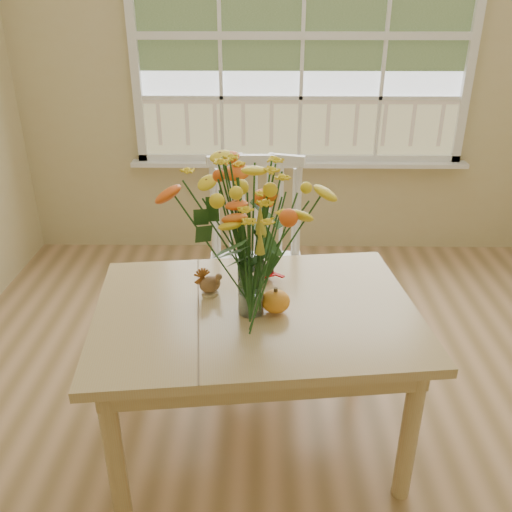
{
  "coord_description": "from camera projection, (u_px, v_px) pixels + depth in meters",
  "views": [
    {
      "loc": [
        -0.26,
        -1.63,
        1.82
      ],
      "look_at": [
        -0.28,
        0.23,
        0.9
      ],
      "focal_mm": 38.0,
      "sensor_mm": 36.0,
      "label": 1
    }
  ],
  "objects": [
    {
      "name": "pumpkin",
      "position": [
        276.0,
        302.0,
        2.11
      ],
      "size": [
        0.11,
        0.11,
        0.09
      ],
      "primitive_type": "ellipsoid",
      "color": "orange",
      "rests_on": "dining_table"
    },
    {
      "name": "floor",
      "position": [
        322.0,
        474.0,
        2.27
      ],
      "size": [
        4.0,
        4.5,
        0.01
      ],
      "primitive_type": "cube",
      "color": "#967548",
      "rests_on": "ground"
    },
    {
      "name": "flower_vase",
      "position": [
        251.0,
        232.0,
        1.98
      ],
      "size": [
        0.48,
        0.48,
        0.57
      ],
      "color": "white",
      "rests_on": "dining_table"
    },
    {
      "name": "wall_back",
      "position": [
        301.0,
        67.0,
        3.69
      ],
      "size": [
        4.0,
        0.02,
        2.7
      ],
      "primitive_type": "cube",
      "color": "#CDBB83",
      "rests_on": "floor"
    },
    {
      "name": "windsor_chair",
      "position": [
        256.0,
        253.0,
        2.83
      ],
      "size": [
        0.5,
        0.48,
        1.05
      ],
      "rotation": [
        0.0,
        0.0,
        0.02
      ],
      "color": "white",
      "rests_on": "floor"
    },
    {
      "name": "dark_gourd",
      "position": [
        265.0,
        271.0,
        2.36
      ],
      "size": [
        0.13,
        0.09,
        0.07
      ],
      "color": "#38160F",
      "rests_on": "dining_table"
    },
    {
      "name": "turkey_figurine",
      "position": [
        210.0,
        284.0,
        2.24
      ],
      "size": [
        0.11,
        0.1,
        0.11
      ],
      "rotation": [
        0.0,
        0.0,
        0.42
      ],
      "color": "#CCB78C",
      "rests_on": "dining_table"
    },
    {
      "name": "window",
      "position": [
        303.0,
        39.0,
        3.57
      ],
      "size": [
        2.42,
        0.12,
        1.74
      ],
      "color": "silver",
      "rests_on": "wall_back"
    },
    {
      "name": "dining_table",
      "position": [
        256.0,
        327.0,
        2.2
      ],
      "size": [
        1.37,
        1.04,
        0.68
      ],
      "rotation": [
        0.0,
        0.0,
        0.11
      ],
      "color": "tan",
      "rests_on": "floor"
    }
  ]
}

